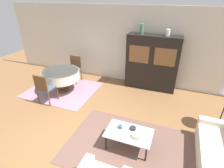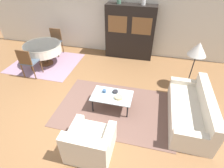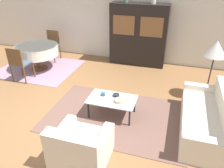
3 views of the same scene
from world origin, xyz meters
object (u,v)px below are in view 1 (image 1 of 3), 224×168
object	(u,v)px
display_cabinet	(152,63)
dining_chair_far	(74,67)
cup	(120,127)
vase_tall	(142,29)
bowl	(136,136)
dining_chair_near	(44,87)
dining_table	(61,75)
coffee_table	(129,134)
vase_short	(168,33)
bowl_small	(133,128)

from	to	relation	value
display_cabinet	dining_chair_far	bearing A→B (deg)	-170.16
cup	vase_tall	world-z (taller)	vase_tall
bowl	dining_chair_near	bearing A→B (deg)	164.51
dining_table	cup	xyz separation A→B (m)	(2.61, -1.53, -0.16)
coffee_table	dining_chair_near	distance (m)	2.94
vase_short	bowl	bearing A→B (deg)	-92.63
display_cabinet	vase_short	world-z (taller)	vase_short
dining_chair_near	bowl_small	bearing A→B (deg)	-12.53
vase_tall	vase_short	world-z (taller)	vase_tall
dining_chair_near	coffee_table	bearing A→B (deg)	-15.28
dining_chair_far	cup	world-z (taller)	dining_chair_far
vase_short	bowl_small	bearing A→B (deg)	-95.43
dining_table	vase_short	xyz separation A→B (m)	(3.14, 1.31, 1.36)
dining_chair_far	bowl_small	distance (m)	3.69
bowl	bowl_small	world-z (taller)	bowl
dining_chair_far	bowl	distance (m)	3.91
display_cabinet	bowl	bearing A→B (deg)	-85.40
dining_table	bowl	world-z (taller)	dining_table
cup	vase_short	world-z (taller)	vase_short
dining_chair_near	display_cabinet	bearing A→B (deg)	37.80
dining_table	vase_short	size ratio (longest dim) A/B	6.09
bowl_small	vase_short	size ratio (longest dim) A/B	0.68
bowl	bowl_small	xyz separation A→B (m)	(-0.13, 0.19, -0.01)
dining_table	vase_tall	size ratio (longest dim) A/B	3.94
dining_table	dining_chair_far	size ratio (longest dim) A/B	1.29
vase_tall	vase_short	xyz separation A→B (m)	(0.80, 0.00, -0.06)
dining_chair_near	vase_tall	bearing A→B (deg)	42.55
coffee_table	display_cabinet	xyz separation A→B (m)	(-0.06, 2.91, 0.56)
display_cabinet	bowl	size ratio (longest dim) A/B	9.48
display_cabinet	dining_chair_far	xyz separation A→B (m)	(-2.76, -0.48, -0.37)
coffee_table	dining_chair_far	bearing A→B (deg)	139.24
coffee_table	vase_short	world-z (taller)	vase_short
vase_tall	vase_short	size ratio (longest dim) A/B	1.55
vase_tall	bowl_small	bearing A→B (deg)	-79.03
cup	vase_short	xyz separation A→B (m)	(0.53, 2.84, 1.52)
coffee_table	cup	distance (m)	0.24
dining_table	bowl	size ratio (longest dim) A/B	6.28
cup	bowl	bearing A→B (deg)	-18.65
dining_chair_near	bowl_small	distance (m)	2.95
dining_table	vase_tall	bearing A→B (deg)	29.33
coffee_table	dining_chair_near	xyz separation A→B (m)	(-2.83, 0.77, 0.19)
dining_chair_far	vase_short	bearing A→B (deg)	-171.31
bowl_small	dining_chair_far	bearing A→B (deg)	141.30
display_cabinet	dining_chair_near	size ratio (longest dim) A/B	1.95
cup	bowl	size ratio (longest dim) A/B	0.46
bowl	vase_short	distance (m)	3.35
cup	bowl_small	xyz separation A→B (m)	(0.27, 0.06, -0.01)
bowl_small	vase_short	xyz separation A→B (m)	(0.26, 2.78, 1.53)
dining_chair_far	display_cabinet	bearing A→B (deg)	-170.16
coffee_table	dining_table	xyz separation A→B (m)	(-2.83, 1.60, 0.23)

